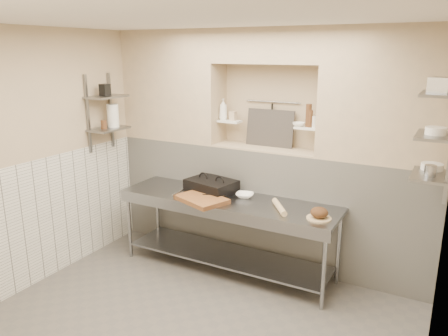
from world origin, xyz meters
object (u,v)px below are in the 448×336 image
Objects in this scene: bottle_soap at (223,109)px; bowl_alcove at (299,124)px; panini_press at (211,186)px; bread_loaf at (319,212)px; cutting_board at (202,199)px; mixing_bowl at (245,195)px; rolling_pin at (279,207)px; jug_left at (113,116)px; prep_table at (227,220)px.

bowl_alcove is (0.99, -0.01, -0.11)m from bottle_soap.
bowl_alcove reaches higher than panini_press.
bottle_soap is (-1.47, 0.66, 0.88)m from bread_loaf.
cutting_board is 2.72× the size of mixing_bowl.
rolling_pin is at bearing -31.09° from bottle_soap.
panini_press is at bearing 101.66° from cutting_board.
rolling_pin is 2.41m from jug_left.
cutting_board is 1.94× the size of jug_left.
cutting_board is 1.63m from jug_left.
bottle_soap is 1.40m from jug_left.
bowl_alcove is (0.48, 0.41, 0.81)m from mixing_bowl.
bowl_alcove is (0.91, 0.42, 0.76)m from panini_press.
bowl_alcove reaches higher than rolling_pin.
bread_loaf is at bearing -1.06° from jug_left.
panini_press is 0.96m from rolling_pin.
mixing_bowl is at bearing 42.54° from prep_table.
bottle_soap reaches higher than panini_press.
panini_press is at bearing -80.30° from bottle_soap.
bottle_soap is (-0.14, 0.78, 0.92)m from cutting_board.
prep_table is 18.47× the size of bowl_alcove.
cutting_board is (0.07, -0.34, -0.05)m from panini_press.
bread_loaf is 1.83m from bottle_soap.
mixing_bowl is 0.71× the size of jug_left.
mixing_bowl is 1.02m from bowl_alcove.
prep_table is 1.38m from bowl_alcove.
panini_press is 3.53× the size of bread_loaf.
cutting_board is 1.32× the size of rolling_pin.
cutting_board is 3.11× the size of bread_loaf.
jug_left reaches higher than cutting_board.
mixing_bowl is at bearing -139.56° from bowl_alcove.
panini_press is 3.09× the size of mixing_bowl.
mixing_bowl is (0.16, 0.15, 0.28)m from prep_table.
prep_table is 12.66× the size of mixing_bowl.
cutting_board is at bearing -6.69° from jug_left.
panini_press is at bearing -178.23° from mixing_bowl.
rolling_pin is 3.00× the size of bowl_alcove.
prep_table is 1.95m from jug_left.
bottle_soap is at bearing 140.65° from mixing_bowl.
bottle_soap is 0.99m from bowl_alcove.
mixing_bowl is 1.14× the size of bread_loaf.
bottle_soap reaches higher than rolling_pin.
rolling_pin is at bearing -87.25° from bowl_alcove.
cutting_board is at bearing -66.26° from panini_press.
panini_press is 0.44m from mixing_bowl.
bottle_soap reaches higher than prep_table.
panini_press is 1.26m from bowl_alcove.
bottle_soap is at bearing 122.07° from prep_table.
bottle_soap is 0.91× the size of jug_left.
bowl_alcove is (-0.03, 0.60, 0.80)m from rolling_pin.
bottle_soap reaches higher than mixing_bowl.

